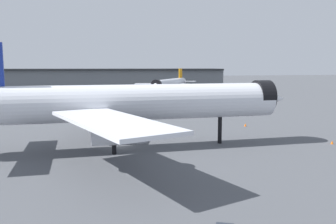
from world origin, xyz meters
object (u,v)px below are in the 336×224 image
object	(u,v)px
airliner_near_gate	(125,103)
traffic_cone_wingtip	(245,125)
airliner_far_taxiway	(170,84)
traffic_cone_near_nose	(332,142)
service_truck_front	(80,114)

from	to	relation	value
airliner_near_gate	traffic_cone_wingtip	size ratio (longest dim) A/B	85.02
airliner_far_taxiway	traffic_cone_wingtip	world-z (taller)	airliner_far_taxiway
airliner_far_taxiway	traffic_cone_near_nose	distance (m)	122.95
traffic_cone_near_nose	service_truck_front	bearing A→B (deg)	137.19
airliner_far_taxiway	service_truck_front	world-z (taller)	airliner_far_taxiway
service_truck_front	traffic_cone_wingtip	distance (m)	47.49
service_truck_front	traffic_cone_near_nose	distance (m)	67.52
airliner_far_taxiway	traffic_cone_wingtip	bearing A→B (deg)	30.75
airliner_far_taxiway	traffic_cone_near_nose	bearing A→B (deg)	34.85
airliner_near_gate	service_truck_front	xyz separation A→B (m)	(-8.56, 39.94, -7.08)
airliner_near_gate	airliner_far_taxiway	world-z (taller)	airliner_near_gate
service_truck_front	airliner_far_taxiway	bearing A→B (deg)	170.86
traffic_cone_wingtip	airliner_near_gate	bearing A→B (deg)	-152.19
airliner_near_gate	traffic_cone_wingtip	bearing A→B (deg)	27.37
traffic_cone_wingtip	service_truck_front	bearing A→B (deg)	151.89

